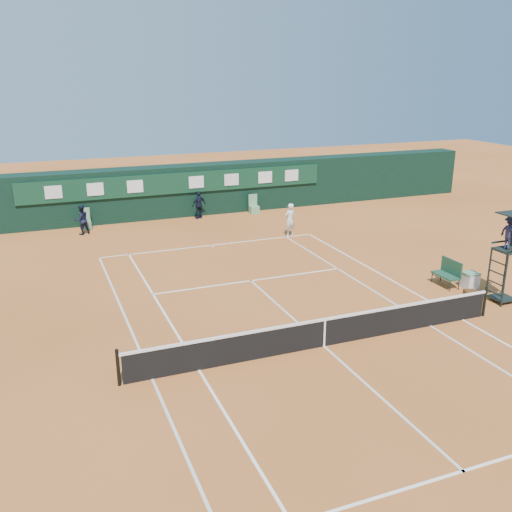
{
  "coord_description": "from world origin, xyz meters",
  "views": [
    {
      "loc": [
        -8.03,
        -14.36,
        8.29
      ],
      "look_at": [
        0.07,
        6.0,
        1.2
      ],
      "focal_mm": 40.0,
      "sensor_mm": 36.0,
      "label": 1
    }
  ],
  "objects_px": {
    "player_bench": "(448,272)",
    "tennis_net": "(324,332)",
    "player": "(290,220)",
    "cooler": "(470,280)",
    "umpire_chair": "(510,239)"
  },
  "relations": [
    {
      "from": "tennis_net",
      "to": "player",
      "type": "xyz_separation_m",
      "value": [
        4.4,
        12.04,
        0.37
      ]
    },
    {
      "from": "umpire_chair",
      "to": "cooler",
      "type": "height_order",
      "value": "umpire_chair"
    },
    {
      "from": "umpire_chair",
      "to": "cooler",
      "type": "distance_m",
      "value": 2.67
    },
    {
      "from": "player",
      "to": "umpire_chair",
      "type": "bearing_deg",
      "value": 91.27
    },
    {
      "from": "tennis_net",
      "to": "player",
      "type": "height_order",
      "value": "player"
    },
    {
      "from": "cooler",
      "to": "player",
      "type": "bearing_deg",
      "value": 109.98
    },
    {
      "from": "tennis_net",
      "to": "cooler",
      "type": "xyz_separation_m",
      "value": [
        7.9,
        2.41,
        -0.18
      ]
    },
    {
      "from": "tennis_net",
      "to": "umpire_chair",
      "type": "distance_m",
      "value": 8.29
    },
    {
      "from": "player_bench",
      "to": "tennis_net",
      "type": "bearing_deg",
      "value": -157.88
    },
    {
      "from": "tennis_net",
      "to": "cooler",
      "type": "distance_m",
      "value": 8.26
    },
    {
      "from": "player",
      "to": "cooler",
      "type": "bearing_deg",
      "value": 93.4
    },
    {
      "from": "tennis_net",
      "to": "cooler",
      "type": "relative_size",
      "value": 20.0
    },
    {
      "from": "player_bench",
      "to": "umpire_chair",
      "type": "bearing_deg",
      "value": -69.66
    },
    {
      "from": "umpire_chair",
      "to": "cooler",
      "type": "xyz_separation_m",
      "value": [
        -0.12,
        1.6,
        -2.13
      ]
    },
    {
      "from": "cooler",
      "to": "player",
      "type": "xyz_separation_m",
      "value": [
        -3.5,
        9.63,
        0.55
      ]
    }
  ]
}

